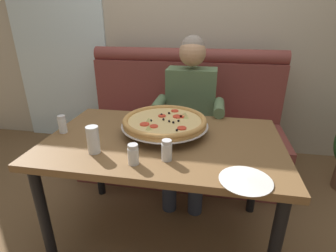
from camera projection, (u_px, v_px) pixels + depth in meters
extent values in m
plane|color=brown|center=(164.00, 234.00, 1.82)|extent=(16.00, 16.00, 0.00)
cube|color=#BCB29E|center=(191.00, 17.00, 2.60)|extent=(6.00, 0.12, 2.80)
cube|color=white|center=(55.00, 17.00, 2.77)|extent=(1.10, 0.02, 2.80)
cube|color=brown|center=(180.00, 153.00, 2.42)|extent=(1.82, 0.60, 0.46)
cube|color=brown|center=(186.00, 94.00, 2.60)|extent=(1.82, 0.18, 0.65)
cylinder|color=brown|center=(187.00, 56.00, 2.45)|extent=(1.82, 0.14, 0.14)
cube|color=brown|center=(163.00, 142.00, 1.54)|extent=(1.37, 0.85, 0.04)
cylinder|color=black|center=(44.00, 219.00, 1.46)|extent=(0.06, 0.06, 0.70)
cylinder|color=black|center=(274.00, 252.00, 1.26)|extent=(0.06, 0.06, 0.70)
cylinder|color=black|center=(98.00, 157.00, 2.10)|extent=(0.06, 0.06, 0.70)
cylinder|color=black|center=(255.00, 172.00, 1.90)|extent=(0.06, 0.06, 0.70)
cube|color=#2D3342|center=(187.00, 135.00, 2.06)|extent=(0.34, 0.40, 0.15)
cylinder|color=#2D3342|center=(169.00, 184.00, 1.97)|extent=(0.11, 0.11, 0.46)
cylinder|color=#2D3342|center=(196.00, 187.00, 1.94)|extent=(0.11, 0.11, 0.46)
cube|color=#56704C|center=(191.00, 102.00, 2.18)|extent=(0.40, 0.22, 0.56)
cylinder|color=#56704C|center=(159.00, 104.00, 2.00)|extent=(0.08, 0.28, 0.08)
cylinder|color=#56704C|center=(219.00, 107.00, 1.93)|extent=(0.08, 0.28, 0.08)
sphere|color=tan|center=(193.00, 53.00, 2.00)|extent=(0.21, 0.21, 0.21)
sphere|color=gray|center=(193.00, 48.00, 2.00)|extent=(0.19, 0.19, 0.19)
cylinder|color=silver|center=(160.00, 138.00, 1.47)|extent=(0.01, 0.01, 0.05)
cylinder|color=silver|center=(149.00, 123.00, 1.68)|extent=(0.01, 0.01, 0.05)
cylinder|color=silver|center=(186.00, 126.00, 1.64)|extent=(0.01, 0.01, 0.05)
torus|color=silver|center=(165.00, 126.00, 1.59)|extent=(0.29, 0.29, 0.01)
cylinder|color=silver|center=(165.00, 125.00, 1.58)|extent=(0.53, 0.53, 0.00)
cylinder|color=tan|center=(165.00, 123.00, 1.58)|extent=(0.51, 0.51, 0.02)
torus|color=tan|center=(165.00, 120.00, 1.57)|extent=(0.51, 0.51, 0.03)
cylinder|color=#E5C17A|center=(165.00, 121.00, 1.57)|extent=(0.45, 0.45, 0.01)
cylinder|color=red|center=(154.00, 126.00, 1.47)|extent=(0.05, 0.05, 0.01)
cylinder|color=red|center=(175.00, 111.00, 1.71)|extent=(0.05, 0.05, 0.01)
cylinder|color=red|center=(145.00, 124.00, 1.50)|extent=(0.06, 0.06, 0.01)
cylinder|color=red|center=(177.00, 116.00, 1.62)|extent=(0.06, 0.06, 0.01)
cylinder|color=red|center=(162.00, 116.00, 1.63)|extent=(0.05, 0.05, 0.01)
cylinder|color=red|center=(182.00, 128.00, 1.45)|extent=(0.05, 0.05, 0.01)
cylinder|color=red|center=(184.00, 117.00, 1.62)|extent=(0.05, 0.05, 0.01)
sphere|color=black|center=(186.00, 117.00, 1.60)|extent=(0.01, 0.01, 0.01)
sphere|color=black|center=(173.00, 122.00, 1.52)|extent=(0.01, 0.01, 0.01)
sphere|color=black|center=(169.00, 121.00, 1.54)|extent=(0.01, 0.01, 0.01)
sphere|color=black|center=(169.00, 113.00, 1.67)|extent=(0.01, 0.01, 0.01)
sphere|color=black|center=(163.00, 119.00, 1.56)|extent=(0.01, 0.01, 0.01)
sphere|color=black|center=(162.00, 114.00, 1.64)|extent=(0.01, 0.01, 0.01)
sphere|color=black|center=(177.00, 130.00, 1.42)|extent=(0.01, 0.01, 0.01)
sphere|color=black|center=(151.00, 120.00, 1.55)|extent=(0.01, 0.01, 0.01)
sphere|color=black|center=(179.00, 121.00, 1.54)|extent=(0.01, 0.01, 0.01)
cone|color=#CCC675|center=(149.00, 127.00, 1.43)|extent=(0.04, 0.04, 0.02)
cone|color=#CCC675|center=(186.00, 116.00, 1.59)|extent=(0.04, 0.04, 0.02)
cone|color=#CCC675|center=(184.00, 114.00, 1.63)|extent=(0.04, 0.04, 0.02)
cone|color=#CCC675|center=(149.00, 120.00, 1.55)|extent=(0.04, 0.04, 0.02)
cylinder|color=white|center=(167.00, 152.00, 1.29)|extent=(0.05, 0.05, 0.09)
cylinder|color=silver|center=(167.00, 155.00, 1.29)|extent=(0.05, 0.05, 0.06)
cylinder|color=silver|center=(167.00, 142.00, 1.26)|extent=(0.05, 0.05, 0.02)
cylinder|color=white|center=(133.00, 156.00, 1.25)|extent=(0.05, 0.05, 0.08)
cylinder|color=#A82D19|center=(134.00, 159.00, 1.26)|extent=(0.05, 0.05, 0.06)
cylinder|color=silver|center=(133.00, 146.00, 1.23)|extent=(0.05, 0.05, 0.02)
cylinder|color=white|center=(63.00, 126.00, 1.59)|extent=(0.05, 0.05, 0.09)
cylinder|color=#4C6633|center=(63.00, 128.00, 1.60)|extent=(0.04, 0.04, 0.06)
cylinder|color=silver|center=(61.00, 117.00, 1.57)|extent=(0.05, 0.05, 0.02)
cylinder|color=white|center=(246.00, 181.00, 1.13)|extent=(0.16, 0.16, 0.01)
cone|color=white|center=(246.00, 179.00, 1.13)|extent=(0.23, 0.23, 0.01)
cylinder|color=silver|center=(93.00, 140.00, 1.35)|extent=(0.06, 0.06, 0.15)
cylinder|color=gold|center=(94.00, 146.00, 1.36)|extent=(0.06, 0.06, 0.07)
cylinder|color=black|center=(97.00, 104.00, 3.80)|extent=(0.02, 0.02, 0.44)
cylinder|color=black|center=(100.00, 99.00, 4.03)|extent=(0.02, 0.02, 0.44)
cylinder|color=black|center=(79.00, 104.00, 3.77)|extent=(0.02, 0.02, 0.44)
cylinder|color=black|center=(83.00, 99.00, 4.01)|extent=(0.02, 0.02, 0.44)
cylinder|color=black|center=(88.00, 87.00, 3.82)|extent=(0.40, 0.40, 0.02)
cube|color=black|center=(75.00, 73.00, 3.72)|extent=(0.11, 0.31, 0.42)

